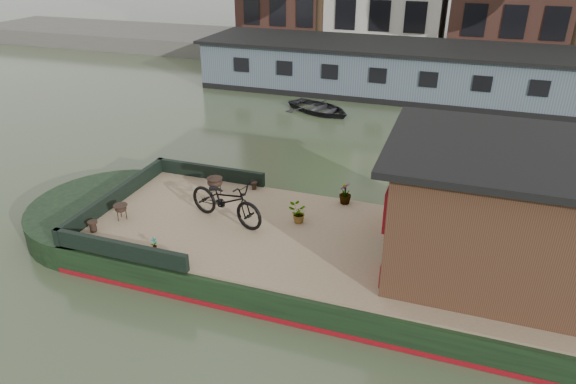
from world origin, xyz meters
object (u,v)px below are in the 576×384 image
(cabin, at_px, (497,210))
(bicycle, at_px, (226,200))
(dinghy, at_px, (320,105))
(brazier_rear, at_px, (215,186))
(brazier_front, at_px, (121,212))

(cabin, relative_size, bicycle, 2.07)
(cabin, height_order, dinghy, cabin)
(cabin, height_order, brazier_rear, cabin)
(bicycle, bearing_deg, brazier_rear, 52.49)
(cabin, xyz_separation_m, dinghy, (-6.10, 10.20, -1.59))
(brazier_front, distance_m, dinghy, 10.93)
(brazier_front, bearing_deg, cabin, 4.77)
(cabin, bearing_deg, brazier_front, -175.23)
(brazier_front, bearing_deg, brazier_rear, 51.88)
(brazier_front, distance_m, brazier_rear, 2.26)
(cabin, height_order, brazier_front, cabin)
(brazier_rear, distance_m, dinghy, 9.07)
(cabin, xyz_separation_m, brazier_rear, (-6.14, 1.15, -1.02))
(cabin, distance_m, dinghy, 11.99)
(bicycle, height_order, dinghy, bicycle)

